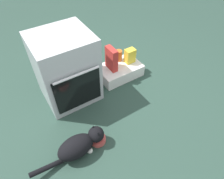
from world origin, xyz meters
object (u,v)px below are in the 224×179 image
Objects in this scene: pantry_cabinet at (120,71)px; cereal_box at (111,59)px; oven at (66,69)px; food_bowl at (98,139)px; sauce_jar at (119,55)px; snack_bag at (130,56)px; cat at (80,145)px.

cereal_box reaches higher than pantry_cabinet.
pantry_cabinet is 0.24m from cereal_box.
oven is 2.72× the size of cereal_box.
food_bowl is 1.10m from sauce_jar.
snack_bag reaches higher than food_bowl.
cat is 3.90× the size of snack_bag.
food_bowl is 1.06× the size of sauce_jar.
pantry_cabinet is at bearing 43.96° from food_bowl.
cat is (-0.22, -0.70, -0.27)m from oven.
snack_bag is (0.15, 0.01, 0.16)m from pantry_cabinet.
pantry_cabinet is 0.97m from food_bowl.
food_bowl is at bearing -0.00° from cat.
snack_bag is 1.29× the size of sauce_jar.
food_bowl is at bearing -136.04° from pantry_cabinet.
sauce_jar is at bearing 61.90° from pantry_cabinet.
cat is at bearing -140.02° from sauce_jar.
oven reaches higher than snack_bag.
sauce_jar reaches higher than cat.
oven is at bearing 177.77° from pantry_cabinet.
snack_bag is 0.14m from sauce_jar.
sauce_jar is (0.94, 0.79, 0.10)m from cat.
food_bowl is (-0.04, -0.70, -0.35)m from oven.
cereal_box is 2.00× the size of sauce_jar.
snack_bag reaches higher than cat.
cat is 2.51× the size of cereal_box.
cat is at bearing -146.45° from snack_bag.
oven is 5.12× the size of food_bowl.
cat is 1.06m from cereal_box.
food_bowl is 0.94m from cereal_box.
food_bowl is 0.53× the size of cereal_box.
cereal_box is at bearing 49.54° from food_bowl.
sauce_jar is (0.71, 0.08, -0.16)m from oven.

